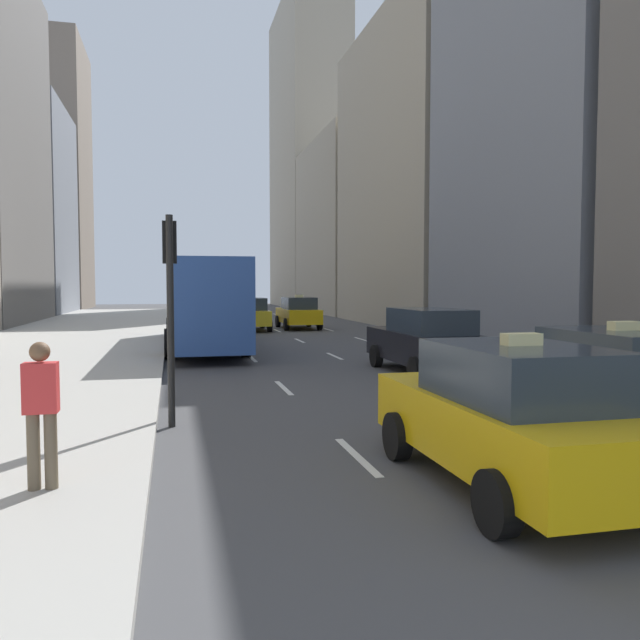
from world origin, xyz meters
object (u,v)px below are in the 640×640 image
Objects in this scene: taxi_third at (249,314)px; city_bus at (203,301)px; taxi_lead at (298,313)px; taxi_fourth at (511,415)px; pedestrian_mid_block at (41,408)px; sedan_black_near at (427,341)px; taxi_second at (613,383)px; traffic_light_pole at (170,286)px.

taxi_third is 9.36m from city_bus.
taxi_lead is 27.13m from taxi_fourth.
sedan_black_near is at bearing 45.90° from pedestrian_mid_block.
city_bus is (-2.81, -8.88, 0.91)m from taxi_third.
taxi_lead is 0.89× the size of sedan_black_near.
taxi_fourth is at bearing -147.94° from taxi_second.
sedan_black_near is 10.03m from city_bus.
taxi_lead is 0.38× the size of city_bus.
sedan_black_near is (0.00, -17.84, 0.03)m from taxi_lead.
taxi_lead and taxi_third have the same top height.
traffic_light_pole reaches higher than sedan_black_near.
traffic_light_pole is (1.39, 3.56, 1.34)m from pedestrian_mid_block.
taxi_third is 26.28m from taxi_fourth.
taxi_fourth reaches higher than sedan_black_near.
taxi_second reaches higher than sedan_black_near.
taxi_fourth is at bearing -107.03° from sedan_black_near.
city_bus is at bearing 109.73° from taxi_second.
taxi_fourth is at bearing -90.00° from taxi_third.
taxi_lead is 1.00× the size of taxi_fourth.
city_bus is (-5.61, 8.26, 0.88)m from sedan_black_near.
taxi_second and taxi_third have the same top height.
taxi_second is at bearing 32.06° from taxi_fourth.
taxi_second is 16.65m from city_bus.
taxi_lead is 2.89m from taxi_third.
pedestrian_mid_block is 4.05m from traffic_light_pole.
taxi_third is (-2.80, 24.53, 0.00)m from taxi_second.
city_bus is 7.04× the size of pedestrian_mid_block.
traffic_light_pole reaches higher than taxi_lead.
taxi_fourth is (0.00, -26.28, 0.00)m from taxi_third.
taxi_second is 2.67× the size of pedestrian_mid_block.
city_bus reaches higher than taxi_third.
traffic_light_pole is at bearing -106.57° from taxi_lead.
traffic_light_pole is at bearing -100.19° from taxi_third.
city_bus reaches higher than taxi_fourth.
taxi_fourth is at bearing -80.82° from city_bus.
taxi_fourth is (-2.80, -1.75, 0.00)m from taxi_second.
taxi_second is 0.89× the size of sedan_black_near.
taxi_fourth is (-2.80, -26.98, 0.00)m from taxi_lead.
taxi_third is 22.38m from traffic_light_pole.
taxi_fourth is 5.40m from pedestrian_mid_block.
pedestrian_mid_block is at bearing -134.10° from sedan_black_near.
taxi_lead reaches higher than sedan_black_near.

